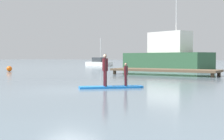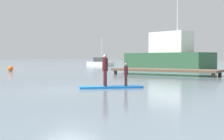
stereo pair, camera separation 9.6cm
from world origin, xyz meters
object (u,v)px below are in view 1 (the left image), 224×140
paddler_child_solo (126,73)px  mooring_buoy_near (9,69)px  fishing_boat_white_large (166,56)px  paddleboard_near (111,87)px  paddler_adult (105,68)px  fishing_boat_green_midground (99,63)px

paddler_child_solo → mooring_buoy_near: 20.73m
fishing_boat_white_large → paddleboard_near: bearing=-74.1°
paddler_adult → fishing_boat_white_large: bearing=105.3°
paddleboard_near → paddler_child_solo: bearing=42.2°
paddler_child_solo → mooring_buoy_near: paddler_child_solo is taller
fishing_boat_green_midground → mooring_buoy_near: (2.98, -21.08, -0.24)m
paddler_adult → paddler_child_solo: paddler_adult is taller
paddleboard_near → fishing_boat_green_midground: size_ratio=0.51×
paddleboard_near → paddler_child_solo: size_ratio=2.39×
paddleboard_near → fishing_boat_white_large: fishing_boat_white_large is taller
paddleboard_near → paddler_child_solo: (0.56, 0.51, 0.69)m
fishing_boat_green_midground → fishing_boat_white_large: bearing=-22.2°
paddleboard_near → mooring_buoy_near: 20.45m
paddler_child_solo → paddler_adult: bearing=-137.2°
paddleboard_near → paddler_adult: 1.00m
paddler_adult → paddleboard_near: bearing=44.3°
fishing_boat_white_large → fishing_boat_green_midground: 15.29m
mooring_buoy_near → fishing_boat_green_midground: bearing=98.0°
paddler_adult → mooring_buoy_near: size_ratio=2.85×
fishing_boat_green_midground → paddler_adult: bearing=-55.7°
paddler_child_solo → fishing_boat_green_midground: bearing=125.9°
paddler_adult → paddler_child_solo: (0.77, 0.71, -0.26)m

